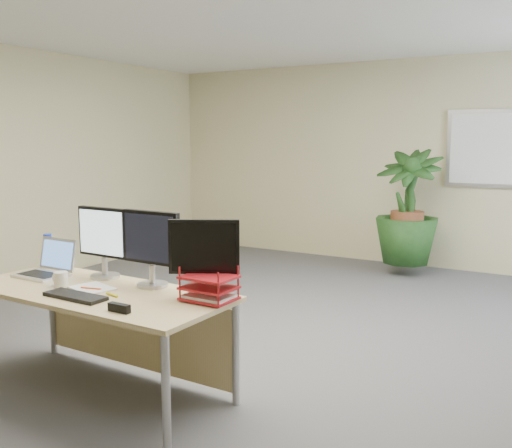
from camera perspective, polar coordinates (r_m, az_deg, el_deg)
The scene contains 17 objects.
floor at distance 4.42m, azimuth -1.01°, elevation -13.56°, with size 8.00×8.00×0.00m, color #47474C.
back_wall at distance 7.80m, azimuth 14.55°, elevation 5.89°, with size 7.00×0.04×2.70m, color beige.
whiteboard at distance 7.52m, azimuth 23.41°, elevation 6.92°, with size 1.30×0.04×0.95m.
desk at distance 3.93m, azimuth -14.57°, elevation -8.14°, with size 1.83×0.80×0.70m.
floor_plant at distance 7.21m, azimuth 14.89°, elevation 0.91°, with size 0.84×0.84×1.50m, color #183C16.
monitor_left at distance 4.09m, azimuth -15.01°, elevation -1.33°, with size 0.44×0.20×0.49m.
monitor_right at distance 3.77m, azimuth -10.44°, elevation -1.93°, with size 0.45×0.20×0.50m.
monitor_dark at distance 3.48m, azimuth -5.20°, elevation -2.89°, with size 0.40×0.24×0.48m.
laptop at distance 4.34m, azimuth -20.10°, elevation -4.01°, with size 0.36×0.31×0.25m.
keyboard at distance 3.67m, azimuth -17.62°, elevation -6.88°, with size 0.43×0.14×0.02m, color black.
coffee_mug at distance 3.97m, azimuth -18.97°, elevation -5.24°, with size 0.13×0.09×0.10m.
spiral_notebook at distance 3.85m, azimuth -16.08°, elevation -6.20°, with size 0.28×0.21×0.01m, color white.
orange_pen at distance 3.81m, azimuth -16.18°, elevation -6.19°, with size 0.01×0.01×0.14m, color #FF551C.
yellow_highlighter at distance 3.66m, azimuth -14.21°, elevation -6.88°, with size 0.02×0.02×0.11m, color yellow.
water_bottle at distance 4.57m, azimuth -20.06°, elevation -2.60°, with size 0.07×0.07×0.26m.
letter_tray at distance 3.44m, azimuth -4.71°, elevation -6.58°, with size 0.31×0.24×0.15m.
stapler at distance 3.31m, azimuth -13.52°, elevation -8.16°, with size 0.14×0.04×0.05m, color black.
Camera 1 is at (2.14, -3.50, 1.65)m, focal length 40.00 mm.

